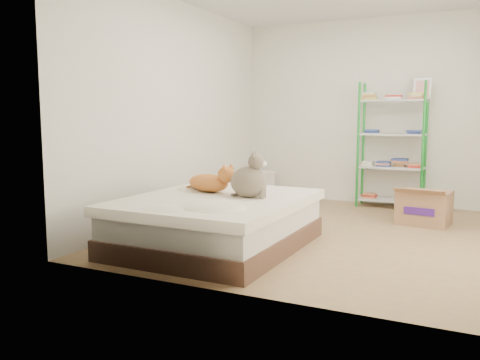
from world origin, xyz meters
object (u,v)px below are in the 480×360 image
Objects in this scene: bed at (217,222)px; white_bin at (261,184)px; orange_cat at (208,181)px; grey_cat at (249,175)px; cardboard_box at (424,207)px; shelf_unit at (392,146)px.

bed is 4.45× the size of white_bin.
white_bin is (-0.58, 2.64, -0.40)m from orange_cat.
grey_cat is 0.99× the size of white_bin.
grey_cat reaches higher than cardboard_box.
bed reaches higher than white_bin.
shelf_unit is (0.83, 2.81, 0.14)m from grey_cat.
cardboard_box is at bearing -60.70° from shelf_unit.
shelf_unit is (1.35, 2.67, 0.23)m from orange_cat.
cardboard_box is (1.89, 1.70, -0.41)m from orange_cat.
grey_cat is (0.52, -0.14, 0.10)m from orange_cat.
bed is at bearing -123.31° from cardboard_box.
orange_cat is 1.35× the size of grey_cat.
shelf_unit is 2.03m from white_bin.
bed is at bearing -31.57° from orange_cat.
cardboard_box is 2.64m from white_bin.
white_bin is (-1.93, -0.03, -0.63)m from shelf_unit.
grey_cat is 2.35m from cardboard_box.
bed is at bearing -74.40° from white_bin.
shelf_unit is at bearing -26.75° from grey_cat.
grey_cat is at bearing -68.52° from white_bin.
cardboard_box is at bearing 49.81° from bed.
cardboard_box is at bearing 57.11° from orange_cat.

